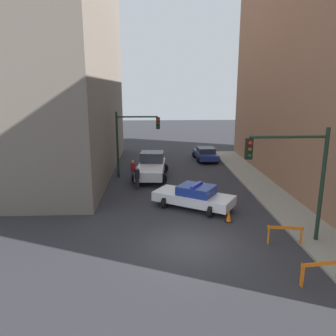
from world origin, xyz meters
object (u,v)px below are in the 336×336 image
object	(u,v)px
traffic_light_far	(131,135)
white_truck	(151,166)
traffic_light_near	(298,168)
traffic_cone	(229,216)
barrier_mid	(285,232)
pedestrian_crossing	(137,178)
parked_car_near	(206,154)
police_car	(194,196)
pedestrian_corner	(133,170)
barrier_front	(321,269)

from	to	relation	value
traffic_light_far	white_truck	xyz separation A→B (m)	(1.55, -0.17, -2.49)
traffic_light_near	traffic_cone	size ratio (longest dim) A/B	7.93
barrier_mid	traffic_cone	bearing A→B (deg)	125.11
traffic_light_far	pedestrian_crossing	size ratio (longest dim) A/B	3.13
traffic_light_near	white_truck	world-z (taller)	traffic_light_near
white_truck	parked_car_near	size ratio (longest dim) A/B	1.26
police_car	traffic_cone	bearing A→B (deg)	-111.48
traffic_light_near	pedestrian_corner	bearing A→B (deg)	126.62
police_car	white_truck	bearing A→B (deg)	51.60
police_car	pedestrian_corner	size ratio (longest dim) A/B	2.99
barrier_mid	traffic_cone	distance (m)	3.36
pedestrian_crossing	pedestrian_corner	bearing A→B (deg)	167.74
traffic_light_far	barrier_mid	distance (m)	14.61
police_car	barrier_mid	bearing A→B (deg)	-112.34
police_car	pedestrian_corner	distance (m)	7.11
barrier_mid	traffic_light_near	bearing A→B (deg)	28.16
barrier_front	traffic_light_far	bearing A→B (deg)	116.72
barrier_front	parked_car_near	bearing A→B (deg)	92.20
traffic_light_near	barrier_mid	world-z (taller)	traffic_light_near
pedestrian_corner	traffic_light_far	bearing A→B (deg)	-39.94
pedestrian_corner	white_truck	bearing A→B (deg)	-96.77
white_truck	pedestrian_crossing	world-z (taller)	white_truck
white_truck	traffic_cone	xyz separation A→B (m)	(4.14, -9.24, -0.59)
barrier_front	pedestrian_corner	bearing A→B (deg)	118.38
pedestrian_crossing	traffic_cone	distance (m)	7.90
traffic_light_far	barrier_front	bearing A→B (deg)	-63.28
barrier_mid	police_car	bearing A→B (deg)	125.80
parked_car_near	pedestrian_crossing	distance (m)	11.26
pedestrian_crossing	traffic_cone	xyz separation A→B (m)	(5.13, -5.98, -0.54)
pedestrian_crossing	traffic_cone	world-z (taller)	pedestrian_crossing
barrier_mid	parked_car_near	bearing A→B (deg)	92.37
pedestrian_corner	parked_car_near	bearing A→B (deg)	-89.57
traffic_light_near	pedestrian_corner	xyz separation A→B (m)	(-7.87, 10.60, -2.67)
traffic_light_far	police_car	xyz separation A→B (m)	(4.09, -7.26, -2.67)
traffic_light_near	traffic_cone	bearing A→B (deg)	132.90
traffic_light_far	barrier_mid	bearing A→B (deg)	-57.92
traffic_light_near	police_car	bearing A→B (deg)	130.16
traffic_light_far	parked_car_near	bearing A→B (deg)	40.59
parked_car_near	traffic_cone	size ratio (longest dim) A/B	6.67
parked_car_near	traffic_light_far	bearing A→B (deg)	-142.06
traffic_light_far	white_truck	bearing A→B (deg)	-6.41
police_car	pedestrian_crossing	size ratio (longest dim) A/B	2.99
white_truck	barrier_front	size ratio (longest dim) A/B	3.47
police_car	pedestrian_corner	bearing A→B (deg)	65.44
white_truck	police_car	bearing A→B (deg)	-65.91
white_truck	traffic_light_far	bearing A→B (deg)	177.96
traffic_light_far	pedestrian_crossing	bearing A→B (deg)	-80.72
barrier_mid	barrier_front	bearing A→B (deg)	-88.75
pedestrian_crossing	police_car	bearing A→B (deg)	19.52
traffic_cone	white_truck	bearing A→B (deg)	114.16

